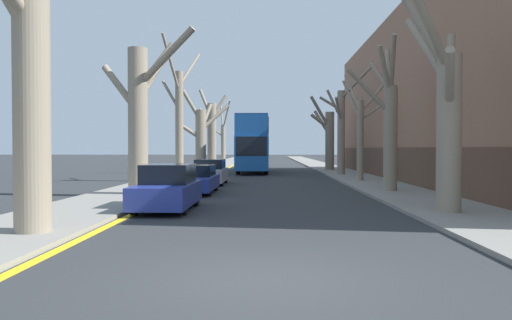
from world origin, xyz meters
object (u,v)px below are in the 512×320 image
(street_tree_left_2, at_px, (179,119))
(street_tree_right_2, at_px, (360,132))
(double_decker_bus, at_px, (254,141))
(street_tree_left_5, at_px, (223,140))
(street_tree_left_4, at_px, (212,132))
(street_tree_left_3, at_px, (201,136))
(parked_car_0, at_px, (168,189))
(street_tree_left_0, at_px, (26,78))
(street_tree_right_0, at_px, (445,111))
(street_tree_right_4, at_px, (328,138))
(parked_car_1, at_px, (196,180))
(street_tree_left_1, at_px, (141,111))
(street_tree_right_3, at_px, (341,127))
(street_tree_right_1, at_px, (389,124))
(parked_car_2, at_px, (210,172))

(street_tree_left_2, bearing_deg, street_tree_right_2, -0.59)
(double_decker_bus, bearing_deg, street_tree_left_5, 103.23)
(street_tree_left_4, relative_size, street_tree_right_2, 1.19)
(street_tree_left_2, height_order, street_tree_left_3, street_tree_left_2)
(street_tree_left_4, height_order, parked_car_0, street_tree_left_4)
(street_tree_left_0, height_order, street_tree_right_0, street_tree_left_0)
(street_tree_left_4, distance_m, street_tree_right_2, 22.36)
(street_tree_left_4, distance_m, street_tree_right_4, 11.99)
(street_tree_left_0, height_order, parked_car_0, street_tree_left_0)
(street_tree_right_2, bearing_deg, parked_car_1, -139.47)
(street_tree_left_1, xyz_separation_m, street_tree_left_2, (-0.04, 9.20, 0.20))
(street_tree_left_2, distance_m, street_tree_right_3, 12.77)
(street_tree_right_0, distance_m, street_tree_right_2, 14.88)
(street_tree_right_1, bearing_deg, parked_car_2, 148.62)
(street_tree_left_2, xyz_separation_m, double_decker_bus, (4.16, 11.57, -1.20))
(street_tree_left_5, bearing_deg, parked_car_0, -87.13)
(street_tree_left_3, xyz_separation_m, street_tree_left_4, (-0.24, 9.39, 0.57))
(street_tree_right_2, height_order, street_tree_right_4, street_tree_right_2)
(street_tree_right_0, height_order, parked_car_0, street_tree_right_0)
(street_tree_left_4, distance_m, double_decker_bus, 8.90)
(parked_car_2, bearing_deg, street_tree_right_2, 13.07)
(street_tree_right_2, bearing_deg, street_tree_left_2, 179.41)
(street_tree_left_3, xyz_separation_m, double_decker_bus, (4.19, 1.74, -0.42))
(street_tree_left_4, xyz_separation_m, parked_car_0, (2.38, -33.12, -2.91))
(street_tree_left_2, relative_size, street_tree_left_5, 1.13)
(street_tree_right_1, distance_m, street_tree_right_3, 14.30)
(street_tree_right_2, distance_m, parked_car_0, 16.53)
(street_tree_left_0, xyz_separation_m, street_tree_left_5, (-0.04, 48.57, -0.63))
(street_tree_left_5, bearing_deg, street_tree_right_0, -76.32)
(street_tree_left_5, distance_m, parked_car_2, 31.82)
(street_tree_right_3, bearing_deg, street_tree_right_1, -89.71)
(street_tree_right_3, height_order, parked_car_0, street_tree_right_3)
(street_tree_left_3, height_order, street_tree_right_3, street_tree_right_3)
(street_tree_left_3, xyz_separation_m, street_tree_right_4, (10.80, 4.76, -0.07))
(street_tree_left_0, xyz_separation_m, parked_car_2, (2.14, 16.91, -2.94))
(parked_car_0, bearing_deg, street_tree_right_2, 57.37)
(street_tree_left_1, distance_m, parked_car_2, 7.91)
(street_tree_right_4, bearing_deg, street_tree_left_2, -126.45)
(street_tree_left_5, height_order, parked_car_2, street_tree_left_5)
(street_tree_right_3, bearing_deg, street_tree_right_0, -90.09)
(street_tree_left_0, xyz_separation_m, street_tree_right_3, (10.82, 25.86, -0.04))
(street_tree_left_0, relative_size, street_tree_left_2, 0.89)
(double_decker_bus, height_order, parked_car_1, double_decker_bus)
(double_decker_bus, bearing_deg, parked_car_2, -98.44)
(street_tree_left_0, xyz_separation_m, parked_car_1, (2.14, 11.41, -3.00))
(street_tree_right_0, height_order, parked_car_1, street_tree_right_0)
(street_tree_left_4, bearing_deg, parked_car_1, -84.94)
(street_tree_left_2, relative_size, parked_car_2, 1.98)
(street_tree_right_1, relative_size, street_tree_right_3, 0.88)
(street_tree_left_2, height_order, parked_car_2, street_tree_left_2)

